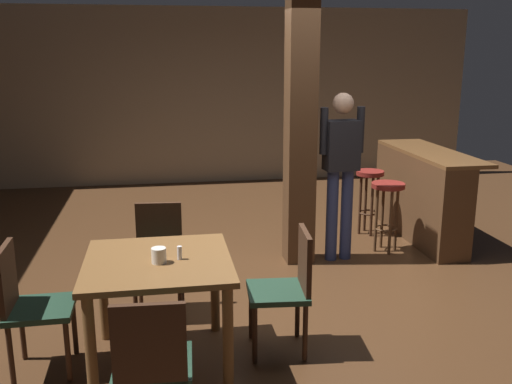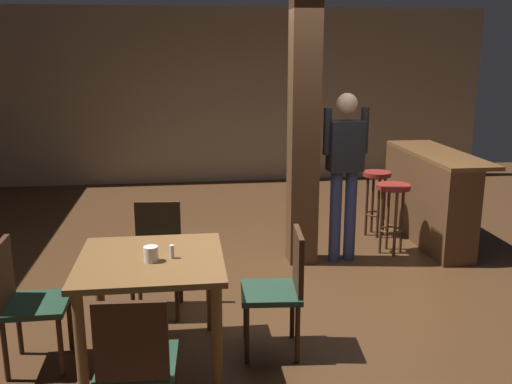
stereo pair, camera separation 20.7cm
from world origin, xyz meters
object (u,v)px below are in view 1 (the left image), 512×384
object	(u,v)px
chair_east	(288,284)
standing_person	(341,165)
chair_west	(28,302)
bar_stool_near	(387,200)
dining_table	(159,277)
napkin_cup	(159,255)
salt_shaker	(180,253)
bar_stool_mid	(369,188)
chair_north	(159,253)
chair_south	(152,363)
bar_counter	(420,194)

from	to	relation	value
chair_east	standing_person	world-z (taller)	standing_person
chair_west	bar_stool_near	distance (m)	3.77
dining_table	chair_east	world-z (taller)	chair_east
chair_west	napkin_cup	size ratio (longest dim) A/B	8.67
salt_shaker	standing_person	bearing A→B (deg)	46.59
bar_stool_near	dining_table	bearing A→B (deg)	-141.60
chair_east	bar_stool_mid	size ratio (longest dim) A/B	1.17
chair_west	chair_north	distance (m)	1.18
chair_south	bar_stool_mid	bearing A→B (deg)	53.85
bar_counter	bar_stool_near	distance (m)	0.69
chair_south	bar_stool_near	world-z (taller)	chair_south
standing_person	bar_stool_near	size ratio (longest dim) A/B	2.27
napkin_cup	bar_stool_mid	bearing A→B (deg)	46.78
napkin_cup	chair_north	bearing A→B (deg)	90.56
bar_counter	chair_north	bearing A→B (deg)	-153.87
chair_east	chair_north	bearing A→B (deg)	137.84
bar_stool_mid	chair_west	bearing A→B (deg)	-142.88
chair_west	bar_stool_mid	xyz separation A→B (m)	(3.30, 2.50, 0.05)
standing_person	bar_counter	bearing A→B (deg)	25.32
bar_counter	bar_stool_near	bearing A→B (deg)	-145.04
dining_table	bar_stool_near	xyz separation A→B (m)	(2.42, 1.91, -0.07)
chair_north	chair_south	xyz separation A→B (m)	(-0.04, -1.72, 0.00)
dining_table	bar_counter	xyz separation A→B (m)	(2.98, 2.31, -0.12)
napkin_cup	chair_west	bearing A→B (deg)	173.61
chair_north	bar_counter	bearing A→B (deg)	26.13
dining_table	chair_west	world-z (taller)	chair_west
salt_shaker	chair_south	bearing A→B (deg)	-102.39
chair_south	bar_counter	distance (m)	4.39
chair_west	bar_counter	bearing A→B (deg)	30.70
salt_shaker	bar_stool_near	size ratio (longest dim) A/B	0.12
chair_west	standing_person	bearing A→B (deg)	32.82
dining_table	chair_south	xyz separation A→B (m)	(-0.04, -0.88, -0.13)
chair_east	chair_south	distance (m)	1.31
bar_counter	standing_person	bearing A→B (deg)	-154.68
bar_stool_near	bar_stool_mid	bearing A→B (deg)	87.16
chair_east	bar_stool_near	bearing A→B (deg)	51.24
chair_east	bar_stool_near	distance (m)	2.42
chair_east	chair_west	bearing A→B (deg)	179.91
chair_east	bar_stool_near	size ratio (longest dim) A/B	1.18
chair_east	bar_stool_near	xyz separation A→B (m)	(1.51, 1.89, 0.06)
dining_table	napkin_cup	world-z (taller)	napkin_cup
chair_north	salt_shaker	size ratio (longest dim) A/B	9.69
napkin_cup	salt_shaker	xyz separation A→B (m)	(0.14, 0.04, -0.01)
napkin_cup	chair_south	bearing A→B (deg)	-93.66
dining_table	salt_shaker	size ratio (longest dim) A/B	10.59
salt_shaker	standing_person	distance (m)	2.47
chair_west	bar_counter	world-z (taller)	bar_counter
bar_stool_near	bar_stool_mid	size ratio (longest dim) A/B	0.99
bar_stool_near	napkin_cup	bearing A→B (deg)	-140.57
chair_east	napkin_cup	xyz separation A→B (m)	(-0.89, -0.09, 0.31)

